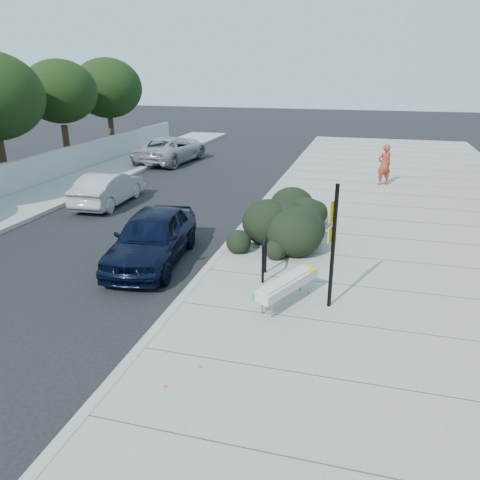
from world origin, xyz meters
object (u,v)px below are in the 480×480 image
at_px(sedan_navy, 152,237).
at_px(suv_silver, 171,149).
at_px(sign_post, 333,240).
at_px(wagon_silver, 108,188).
at_px(bench, 287,284).
at_px(pedestrian, 384,165).
at_px(bike_rack, 264,255).

xyz_separation_m(sedan_navy, suv_silver, (-5.69, 14.72, 0.00)).
distance_m(sign_post, wagon_silver, 12.01).
relative_size(wagon_silver, suv_silver, 0.74).
height_order(sedan_navy, wagon_silver, sedan_navy).
bearing_deg(wagon_silver, bench, 138.28).
xyz_separation_m(sedan_navy, pedestrian, (6.62, 11.31, 0.33)).
distance_m(bench, wagon_silver, 11.27).
relative_size(bike_rack, sedan_navy, 0.23).
xyz_separation_m(wagon_silver, pedestrian, (11.10, 6.04, 0.43)).
relative_size(bike_rack, suv_silver, 0.19).
xyz_separation_m(bike_rack, sedan_navy, (-3.45, 0.55, -0.00)).
relative_size(bench, sedan_navy, 0.44).
height_order(bike_rack, sign_post, sign_post).
bearing_deg(suv_silver, bench, 126.79).
bearing_deg(sign_post, wagon_silver, 168.25).
distance_m(sedan_navy, suv_silver, 15.78).
bearing_deg(bench, sedan_navy, -178.43).
bearing_deg(bench, bike_rack, 147.65).
bearing_deg(suv_silver, sedan_navy, 116.84).
bearing_deg(sign_post, pedestrian, 107.82).
bearing_deg(sign_post, bike_rack, 171.14).
xyz_separation_m(sign_post, sedan_navy, (-5.25, 1.70, -1.01)).
height_order(bike_rack, wagon_silver, wagon_silver).
bearing_deg(pedestrian, wagon_silver, -1.40).
distance_m(bike_rack, suv_silver, 17.80).
distance_m(sign_post, pedestrian, 13.10).
bearing_deg(suv_silver, bike_rack, 126.63).
bearing_deg(pedestrian, bike_rack, 45.06).
bearing_deg(bench, wagon_silver, 165.69).
bearing_deg(suv_silver, sign_post, 129.38).
height_order(bike_rack, suv_silver, suv_silver).
distance_m(suv_silver, pedestrian, 12.78).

